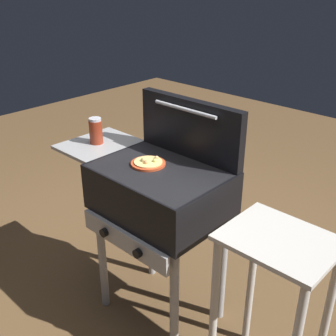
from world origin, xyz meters
TOP-DOWN VIEW (x-y plane):
  - ground_plane at (0.00, 0.00)m, footprint 8.00×8.00m
  - grill at (-0.01, -0.00)m, footprint 0.96×0.53m
  - grill_lid_open at (0.00, 0.21)m, footprint 0.63×0.08m
  - pizza_cheese at (-0.08, -0.01)m, footprint 0.17×0.17m
  - sauce_jar at (-0.49, -0.01)m, footprint 0.07×0.07m
  - prep_table at (0.66, 0.00)m, footprint 0.44×0.36m

SIDE VIEW (x-z plane):
  - ground_plane at x=0.00m, z-range 0.00..0.00m
  - prep_table at x=0.66m, z-range 0.17..0.98m
  - grill at x=-0.01m, z-range 0.31..1.21m
  - pizza_cheese at x=-0.08m, z-range 0.89..0.93m
  - sauce_jar at x=-0.49m, z-range 0.90..1.04m
  - grill_lid_open at x=0.00m, z-range 0.90..1.20m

